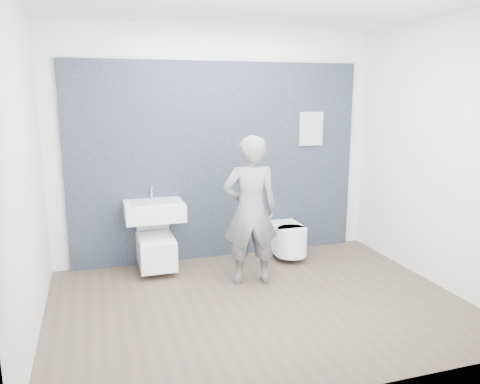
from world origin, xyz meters
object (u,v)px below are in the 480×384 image
object	(u,v)px
washbasin	(154,210)
toilet_square	(156,249)
visitor	(250,211)
toilet_rounded	(287,239)

from	to	relation	value
washbasin	toilet_square	bearing A→B (deg)	-90.00
washbasin	visitor	world-z (taller)	visitor
washbasin	toilet_rounded	xyz separation A→B (m)	(1.62, -0.08, -0.47)
visitor	washbasin	bearing A→B (deg)	-26.50
washbasin	visitor	distance (m)	1.15
toilet_square	washbasin	bearing A→B (deg)	90.00
washbasin	toilet_rounded	distance (m)	1.69
toilet_rounded	visitor	bearing A→B (deg)	-139.71
toilet_square	toilet_rounded	bearing A→B (deg)	-1.30
visitor	toilet_square	bearing A→B (deg)	-24.76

